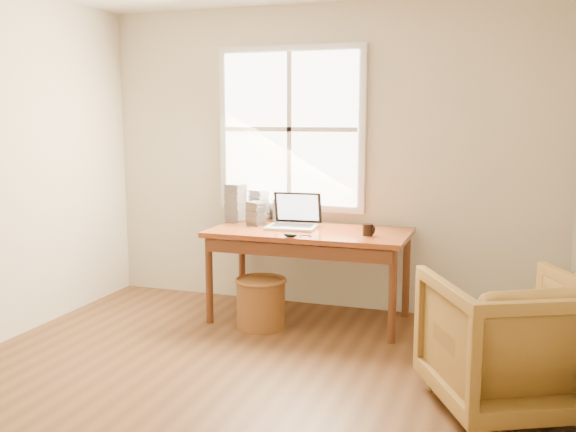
% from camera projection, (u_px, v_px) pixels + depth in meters
% --- Properties ---
extents(room_shell, '(4.04, 4.54, 2.64)m').
position_uv_depth(room_shell, '(221.00, 178.00, 3.57)').
color(room_shell, brown).
rests_on(room_shell, ground).
extents(desk, '(1.60, 0.80, 0.04)m').
position_uv_depth(desk, '(309.00, 232.00, 5.19)').
color(desk, brown).
rests_on(desk, room_shell).
extents(armchair, '(1.14, 1.15, 0.79)m').
position_uv_depth(armchair, '(510.00, 343.00, 3.61)').
color(armchair, olive).
rests_on(armchair, room_shell).
extents(wicker_stool, '(0.47, 0.47, 0.38)m').
position_uv_depth(wicker_stool, '(261.00, 304.00, 5.07)').
color(wicker_stool, brown).
rests_on(wicker_stool, room_shell).
extents(laptop, '(0.47, 0.49, 0.33)m').
position_uv_depth(laptop, '(291.00, 209.00, 5.22)').
color(laptop, '#A8ACAF').
rests_on(laptop, desk).
extents(mouse, '(0.11, 0.07, 0.03)m').
position_uv_depth(mouse, '(290.00, 235.00, 4.87)').
color(mouse, black).
rests_on(mouse, desk).
extents(coffee_mug, '(0.10, 0.10, 0.09)m').
position_uv_depth(coffee_mug, '(368.00, 230.00, 4.93)').
color(coffee_mug, black).
rests_on(coffee_mug, desk).
extents(cd_stack_a, '(0.17, 0.16, 0.27)m').
position_uv_depth(cd_stack_a, '(259.00, 205.00, 5.65)').
color(cd_stack_a, silver).
rests_on(cd_stack_a, desk).
extents(cd_stack_b, '(0.16, 0.15, 0.20)m').
position_uv_depth(cd_stack_b, '(256.00, 214.00, 5.40)').
color(cd_stack_b, '#28272C').
rests_on(cd_stack_b, desk).
extents(cd_stack_c, '(0.18, 0.17, 0.33)m').
position_uv_depth(cd_stack_c, '(236.00, 203.00, 5.57)').
color(cd_stack_c, '#90929C').
rests_on(cd_stack_c, desk).
extents(cd_stack_d, '(0.17, 0.16, 0.20)m').
position_uv_depth(cd_stack_d, '(283.00, 211.00, 5.58)').
color(cd_stack_d, silver).
rests_on(cd_stack_d, desk).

